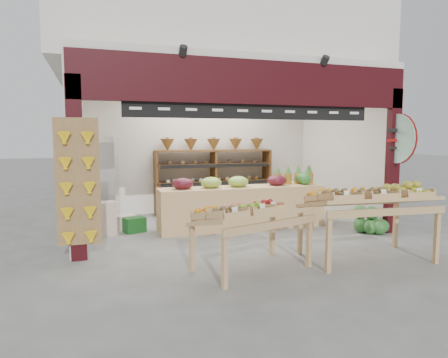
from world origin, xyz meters
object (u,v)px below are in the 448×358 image
(mid_counter, at_px, (242,205))
(display_table_right, at_px, (367,199))
(refrigerator, at_px, (100,180))
(back_shelving, at_px, (214,166))
(watermelon_pile, at_px, (370,222))
(cardboard_stack, at_px, (116,221))
(display_table_left, at_px, (245,214))

(mid_counter, bearing_deg, display_table_right, -67.26)
(refrigerator, bearing_deg, back_shelving, 18.36)
(refrigerator, height_order, display_table_right, refrigerator)
(back_shelving, bearing_deg, watermelon_pile, -52.62)
(display_table_right, distance_m, watermelon_pile, 1.91)
(cardboard_stack, distance_m, display_table_right, 4.42)
(mid_counter, bearing_deg, watermelon_pile, -26.31)
(refrigerator, bearing_deg, display_table_left, -54.45)
(refrigerator, bearing_deg, watermelon_pile, -17.23)
(back_shelving, bearing_deg, mid_counter, -88.69)
(mid_counter, bearing_deg, refrigerator, 151.04)
(refrigerator, distance_m, display_table_left, 4.20)
(refrigerator, height_order, watermelon_pile, refrigerator)
(back_shelving, height_order, refrigerator, refrigerator)
(display_table_left, xyz_separation_m, display_table_right, (1.87, -0.08, 0.13))
(back_shelving, height_order, cardboard_stack, back_shelving)
(display_table_left, bearing_deg, refrigerator, 114.99)
(watermelon_pile, bearing_deg, cardboard_stack, 162.83)
(cardboard_stack, height_order, mid_counter, mid_counter)
(mid_counter, distance_m, watermelon_pile, 2.42)
(cardboard_stack, relative_size, mid_counter, 0.31)
(refrigerator, bearing_deg, cardboard_stack, -66.61)
(refrigerator, xyz_separation_m, mid_counter, (2.63, -1.45, -0.44))
(mid_counter, distance_m, display_table_left, 2.52)
(refrigerator, height_order, cardboard_stack, refrigerator)
(watermelon_pile, bearing_deg, back_shelving, 127.38)
(mid_counter, xyz_separation_m, display_table_left, (-0.86, -2.35, 0.31))
(refrigerator, relative_size, display_table_right, 0.96)
(refrigerator, distance_m, display_table_right, 5.32)
(display_table_left, height_order, display_table_right, display_table_right)
(display_table_right, bearing_deg, display_table_left, 177.70)
(cardboard_stack, xyz_separation_m, mid_counter, (2.37, -0.33, 0.23))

